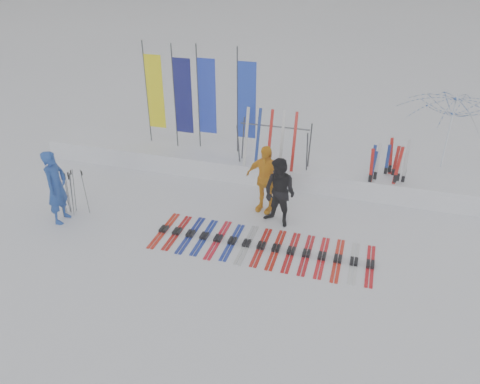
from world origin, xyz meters
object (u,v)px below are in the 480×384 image
(ski_row, at_px, (261,246))
(ski_rack, at_px, (274,140))
(person_blue, at_px, (56,187))
(person_black, at_px, (280,193))
(person_yellow, at_px, (265,179))
(tent_canopy, at_px, (448,141))

(ski_row, distance_m, ski_rack, 3.63)
(person_blue, height_order, person_black, person_blue)
(person_yellow, bearing_deg, person_black, -34.59)
(person_yellow, distance_m, ski_row, 1.96)
(person_yellow, bearing_deg, ski_row, -65.07)
(tent_canopy, bearing_deg, person_black, -140.24)
(tent_canopy, distance_m, ski_row, 6.41)
(person_yellow, bearing_deg, tent_canopy, 45.16)
(person_yellow, relative_size, ski_row, 0.36)
(tent_canopy, bearing_deg, ski_rack, -165.58)
(tent_canopy, height_order, ski_rack, tent_canopy)
(ski_rack, bearing_deg, person_yellow, -84.98)
(ski_rack, bearing_deg, tent_canopy, 14.42)
(person_blue, relative_size, person_black, 1.08)
(person_yellow, xyz_separation_m, ski_rack, (-0.14, 1.63, 0.45))
(person_black, distance_m, ski_row, 1.44)
(person_blue, xyz_separation_m, ski_row, (5.26, 0.29, -0.94))
(person_blue, xyz_separation_m, person_yellow, (4.91, 1.99, -0.04))
(person_black, relative_size, ski_rack, 0.89)
(person_yellow, height_order, ski_row, person_yellow)
(person_black, height_order, person_yellow, person_yellow)
(person_yellow, xyz_separation_m, tent_canopy, (4.63, 2.86, 0.46))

